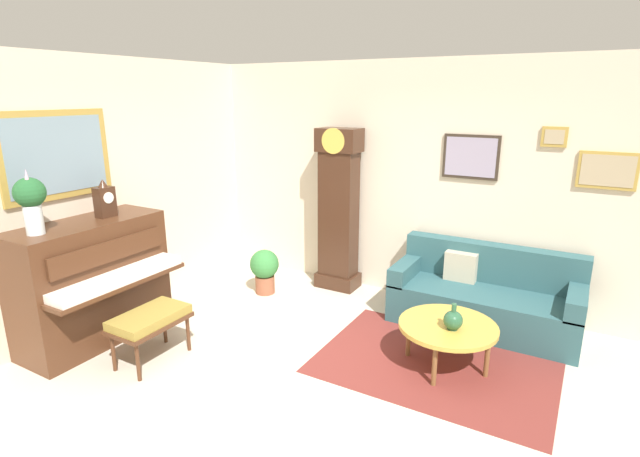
# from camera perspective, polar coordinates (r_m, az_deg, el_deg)

# --- Properties ---
(ground_plane) EXTENTS (6.40, 6.00, 0.10)m
(ground_plane) POSITION_cam_1_polar(r_m,az_deg,el_deg) (4.39, -2.28, -18.57)
(ground_plane) COLOR beige
(wall_left) EXTENTS (0.13, 4.90, 2.80)m
(wall_left) POSITION_cam_1_polar(r_m,az_deg,el_deg) (5.57, -25.88, 3.65)
(wall_left) COLOR beige
(wall_left) RESTS_ON ground_plane
(wall_back) EXTENTS (5.30, 0.13, 2.80)m
(wall_back) POSITION_cam_1_polar(r_m,az_deg,el_deg) (5.88, 10.21, 5.47)
(wall_back) COLOR beige
(wall_back) RESTS_ON ground_plane
(area_rug) EXTENTS (2.10, 1.50, 0.01)m
(area_rug) POSITION_cam_1_polar(r_m,az_deg,el_deg) (4.77, 13.41, -15.23)
(area_rug) COLOR maroon
(area_rug) RESTS_ON ground_plane
(piano) EXTENTS (0.87, 1.44, 1.23)m
(piano) POSITION_cam_1_polar(r_m,az_deg,el_deg) (5.32, -25.15, -5.65)
(piano) COLOR #4C2B19
(piano) RESTS_ON ground_plane
(piano_bench) EXTENTS (0.42, 0.70, 0.48)m
(piano_bench) POSITION_cam_1_polar(r_m,az_deg,el_deg) (4.78, -19.40, -10.17)
(piano_bench) COLOR #4C2B19
(piano_bench) RESTS_ON ground_plane
(grandfather_clock) EXTENTS (0.52, 0.34, 2.03)m
(grandfather_clock) POSITION_cam_1_polar(r_m,az_deg,el_deg) (6.04, 2.19, 1.70)
(grandfather_clock) COLOR #3D2316
(grandfather_clock) RESTS_ON ground_plane
(couch) EXTENTS (1.90, 0.80, 0.84)m
(couch) POSITION_cam_1_polar(r_m,az_deg,el_deg) (5.52, 18.80, -7.67)
(couch) COLOR #2D565B
(couch) RESTS_ON ground_plane
(coffee_table) EXTENTS (0.88, 0.88, 0.42)m
(coffee_table) POSITION_cam_1_polar(r_m,az_deg,el_deg) (4.59, 14.82, -11.18)
(coffee_table) COLOR gold
(coffee_table) RESTS_ON ground_plane
(mantel_clock) EXTENTS (0.13, 0.18, 0.38)m
(mantel_clock) POSITION_cam_1_polar(r_m,az_deg,el_deg) (5.24, -24.02, 3.09)
(mantel_clock) COLOR #3D2316
(mantel_clock) RESTS_ON piano
(flower_vase) EXTENTS (0.26, 0.26, 0.58)m
(flower_vase) POSITION_cam_1_polar(r_m,az_deg,el_deg) (4.84, -30.93, 3.01)
(flower_vase) COLOR silver
(flower_vase) RESTS_ON piano
(green_jug) EXTENTS (0.17, 0.17, 0.24)m
(green_jug) POSITION_cam_1_polar(r_m,az_deg,el_deg) (4.46, 15.40, -10.35)
(green_jug) COLOR #234C33
(green_jug) RESTS_ON coffee_table
(potted_plant) EXTENTS (0.36, 0.36, 0.56)m
(potted_plant) POSITION_cam_1_polar(r_m,az_deg,el_deg) (6.06, -6.55, -4.69)
(potted_plant) COLOR #935138
(potted_plant) RESTS_ON ground_plane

